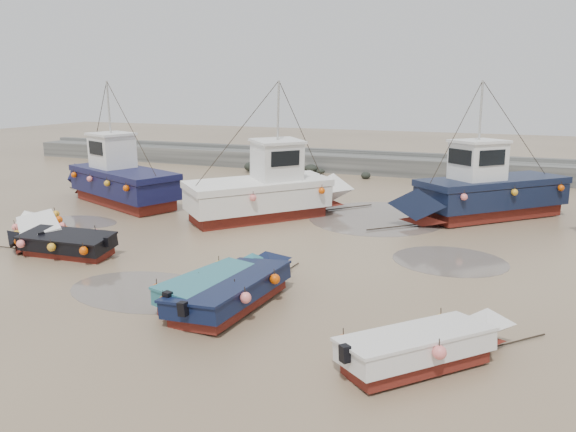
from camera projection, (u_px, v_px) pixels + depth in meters
name	position (u px, v px, depth m)	size (l,w,h in m)	color
ground	(248.00, 267.00, 19.10)	(120.00, 120.00, 0.00)	#998263
seawall	(388.00, 165.00, 38.79)	(60.00, 4.92, 1.50)	slate
puddle_a	(146.00, 291.00, 16.90)	(4.95, 4.95, 0.01)	#635950
puddle_b	(450.00, 261.00, 19.79)	(4.01, 4.01, 0.01)	#635950
puddle_c	(81.00, 222.00, 25.42)	(3.60, 3.60, 0.01)	#635950
puddle_d	(378.00, 217.00, 26.28)	(6.40, 6.40, 0.01)	#635950
dinghy_0	(41.00, 227.00, 22.33)	(5.02, 4.42, 1.43)	maroon
dinghy_1	(238.00, 285.00, 15.85)	(2.50, 6.47, 1.43)	maroon
dinghy_2	(220.00, 282.00, 16.04)	(2.46, 5.43, 1.43)	maroon
dinghy_3	(431.00, 342.00, 12.28)	(4.37, 4.61, 1.43)	maroon
dinghy_4	(60.00, 240.00, 20.37)	(5.75, 1.99, 1.43)	maroon
cabin_boat_0	(117.00, 178.00, 29.23)	(9.90, 5.59, 6.22)	maroon
cabin_boat_1	(270.00, 190.00, 25.85)	(7.12, 8.22, 6.22)	maroon
cabin_boat_2	(482.00, 190.00, 25.76)	(8.19, 8.14, 6.22)	maroon
person	(253.00, 221.00, 25.63)	(0.60, 0.39, 1.65)	#181D33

